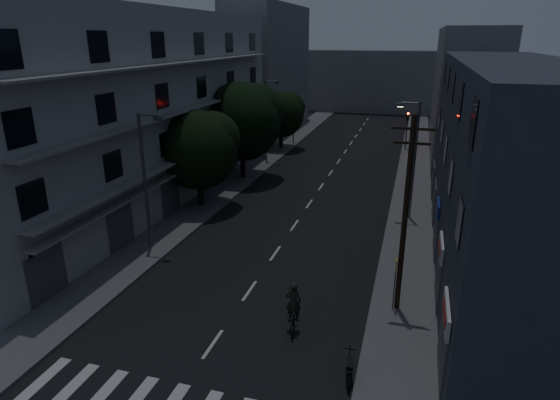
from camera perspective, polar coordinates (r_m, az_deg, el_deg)
The scene contains 21 objects.
ground at distance 40.49m, azimuth 5.17°, elevation 1.83°, with size 160.00×160.00×0.00m, color black.
sidewalk_left at distance 42.46m, azimuth -4.81°, elevation 2.78°, with size 3.00×90.00×0.15m, color #565659.
sidewalk_right at distance 39.80m, azimuth 15.81°, elevation 0.96°, with size 3.00×90.00×0.15m, color #565659.
lane_markings at distance 46.39m, azimuth 6.69°, elevation 4.05°, with size 0.15×60.50×0.01m.
building_left at distance 36.81m, azimuth -15.74°, elevation 10.62°, with size 7.00×36.00×14.00m.
building_right at distance 28.14m, azimuth 25.47°, elevation 3.83°, with size 6.19×28.00×11.00m.
building_far_left at distance 64.05m, azimuth -1.33°, elevation 15.62°, with size 6.00×20.00×16.00m, color slate.
building_far_right at distance 55.43m, azimuth 21.58°, elevation 12.19°, with size 6.00×20.00×13.00m, color slate.
building_far_end at distance 83.57m, azimuth 11.57°, elevation 14.05°, with size 24.00×8.00×10.00m, color slate.
tree_near at distance 34.43m, azimuth -9.83°, elevation 6.40°, with size 5.74×5.74×7.08m.
tree_mid at distance 41.21m, azimuth -4.58°, elevation 9.88°, with size 6.83×6.83×8.40m.
tree_far at distance 52.87m, azimuth 0.19°, elevation 10.62°, with size 5.13×5.13×6.35m.
traffic_signal_far_right at distance 54.25m, azimuth 15.27°, elevation 9.08°, with size 0.28×0.37×4.10m.
traffic_signal_far_left at distance 55.83m, azimuth 1.63°, elevation 10.01°, with size 0.28×0.37×4.10m.
street_lamp_left_near at distance 27.87m, azimuth -16.02°, elevation 2.92°, with size 1.51×0.25×8.00m.
street_lamp_right at distance 32.60m, azimuth 15.90°, elevation 5.25°, with size 1.51×0.25×8.00m.
street_lamp_left_far at distance 47.25m, azimuth -1.63°, elevation 10.16°, with size 1.51×0.25×8.00m.
utility_pole at distance 20.98m, azimuth 15.04°, elevation -1.56°, with size 1.80×0.24×9.00m.
bus_stop_sign at distance 22.05m, azimuth 13.89°, elevation -8.90°, with size 0.06×0.35×2.52m.
motorcycle at distance 18.59m, azimuth 8.44°, elevation -19.82°, with size 0.51×1.70×1.09m.
cyclist at distance 20.77m, azimuth 1.62°, elevation -13.73°, with size 1.02×1.92×2.32m.
Camera 1 is at (7.28, -12.94, 12.10)m, focal length 30.00 mm.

